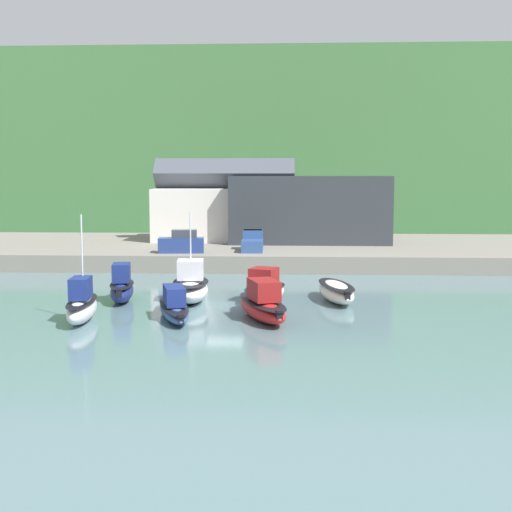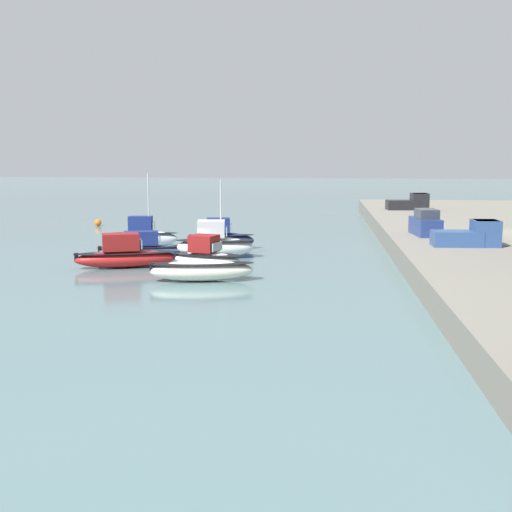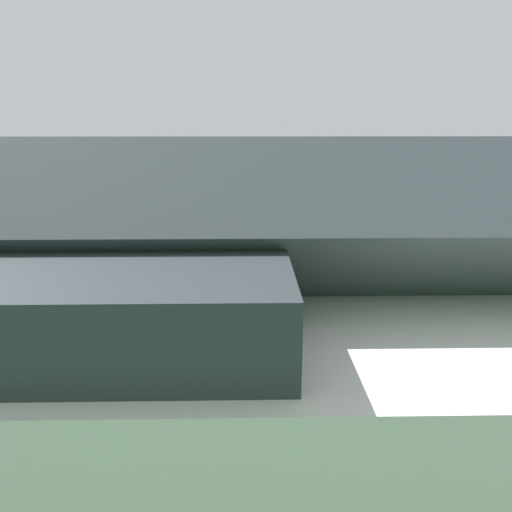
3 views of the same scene
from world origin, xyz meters
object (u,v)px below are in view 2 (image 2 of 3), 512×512
object	(u,v)px
parked_car_1	(426,224)
pickup_truck_0	(472,235)
moored_boat_0	(221,238)
moored_boat_5	(145,247)
moored_boat_2	(207,256)
moored_boat_4	(144,236)
pickup_truck_1	(411,203)
moored_boat_6	(125,255)
moored_boat_1	(215,244)
mooring_buoy_0	(98,223)
moored_boat_3	(201,270)

from	to	relation	value
parked_car_1	pickup_truck_0	world-z (taller)	parked_car_1
moored_boat_0	moored_boat_5	distance (m)	7.20
parked_car_1	pickup_truck_0	distance (m)	6.88
moored_boat_2	moored_boat_5	size ratio (longest dim) A/B	0.72
moored_boat_4	pickup_truck_1	size ratio (longest dim) A/B	1.32
pickup_truck_0	moored_boat_0	bearing A→B (deg)	-114.13
moored_boat_6	pickup_truck_0	xyz separation A→B (m)	(-1.98, 24.98, 1.50)
moored_boat_6	pickup_truck_1	distance (m)	41.62
moored_boat_0	moored_boat_4	distance (m)	7.00
moored_boat_1	moored_boat_2	xyz separation A→B (m)	(5.15, 0.15, -0.23)
moored_boat_2	parked_car_1	xyz separation A→B (m)	(-8.39, 16.72, 1.62)
moored_boat_2	moored_boat_5	xyz separation A→B (m)	(-5.40, -5.83, -0.16)
mooring_buoy_0	moored_boat_3	bearing A→B (deg)	27.63
pickup_truck_1	moored_boat_1	bearing A→B (deg)	-38.99
moored_boat_1	moored_boat_3	size ratio (longest dim) A/B	0.90
moored_boat_2	moored_boat_6	distance (m)	5.96
moored_boat_0	mooring_buoy_0	bearing A→B (deg)	-146.42
moored_boat_3	pickup_truck_0	world-z (taller)	pickup_truck_0
moored_boat_1	moored_boat_4	xyz separation A→B (m)	(-5.58, -7.09, -0.09)
moored_boat_2	moored_boat_1	bearing A→B (deg)	-160.48
moored_boat_1	mooring_buoy_0	world-z (taller)	moored_boat_1
pickup_truck_0	parked_car_1	bearing A→B (deg)	-161.93
moored_boat_2	moored_boat_6	xyz separation A→B (m)	(0.08, -5.96, 0.03)
moored_boat_4	moored_boat_5	world-z (taller)	moored_boat_4
pickup_truck_1	mooring_buoy_0	xyz separation A→B (m)	(6.02, -35.26, -2.01)
moored_boat_6	pickup_truck_0	size ratio (longest dim) A/B	1.64
moored_boat_4	moored_boat_0	bearing A→B (deg)	78.12
moored_boat_2	moored_boat_4	world-z (taller)	moored_boat_4
moored_boat_0	moored_boat_3	bearing A→B (deg)	-6.73
moored_boat_3	moored_boat_4	bearing A→B (deg)	-163.79
moored_boat_5	pickup_truck_0	world-z (taller)	pickup_truck_0
moored_boat_0	moored_boat_3	distance (m)	14.96
moored_boat_0	moored_boat_5	size ratio (longest dim) A/B	0.74
moored_boat_1	parked_car_1	world-z (taller)	moored_boat_1
pickup_truck_1	moored_boat_0	bearing A→B (deg)	-44.30
parked_car_1	moored_boat_1	bearing A→B (deg)	-175.25
moored_boat_3	moored_boat_6	bearing A→B (deg)	-137.22
moored_boat_6	moored_boat_0	bearing A→B (deg)	132.11
pickup_truck_0	mooring_buoy_0	world-z (taller)	pickup_truck_0
parked_car_1	pickup_truck_0	size ratio (longest dim) A/B	0.92
moored_boat_0	pickup_truck_0	size ratio (longest dim) A/B	1.23
moored_boat_2	moored_boat_3	xyz separation A→B (m)	(4.97, 0.42, -0.14)
mooring_buoy_0	moored_boat_6	bearing A→B (deg)	21.01
moored_boat_5	pickup_truck_1	bearing A→B (deg)	122.94
moored_boat_3	pickup_truck_0	bearing A→B (deg)	100.47
pickup_truck_0	moored_boat_1	bearing A→B (deg)	-101.06
moored_boat_5	moored_boat_6	world-z (taller)	moored_boat_6
moored_boat_4	mooring_buoy_0	xyz separation A→B (m)	(-16.61, -9.25, -0.63)
moored_boat_1	mooring_buoy_0	distance (m)	27.57
moored_boat_1	moored_boat_5	xyz separation A→B (m)	(-0.25, -5.68, -0.40)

